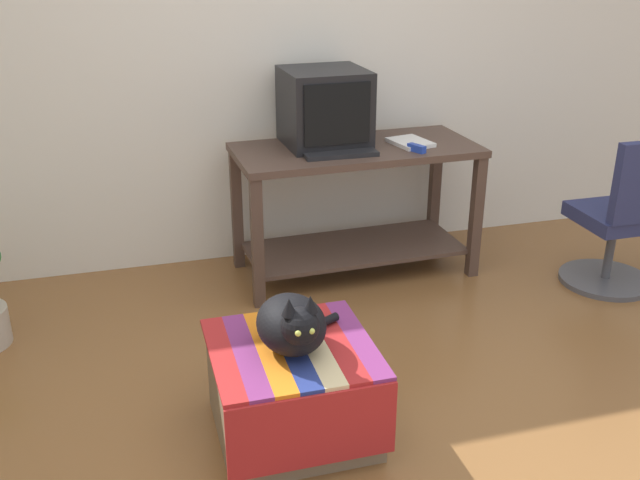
# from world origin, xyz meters

# --- Properties ---
(ground_plane) EXTENTS (14.00, 14.00, 0.00)m
(ground_plane) POSITION_xyz_m (0.00, 0.00, 0.00)
(ground_plane) COLOR brown
(back_wall) EXTENTS (8.00, 0.10, 2.60)m
(back_wall) POSITION_xyz_m (0.00, 2.05, 1.30)
(back_wall) COLOR silver
(back_wall) RESTS_ON ground_plane
(desk) EXTENTS (1.39, 0.66, 0.77)m
(desk) POSITION_xyz_m (0.39, 1.60, 0.52)
(desk) COLOR #4C382D
(desk) RESTS_ON ground_plane
(tv_monitor) EXTENTS (0.46, 0.46, 0.42)m
(tv_monitor) POSITION_xyz_m (0.24, 1.70, 0.97)
(tv_monitor) COLOR black
(tv_monitor) RESTS_ON desk
(keyboard) EXTENTS (0.40, 0.16, 0.02)m
(keyboard) POSITION_xyz_m (0.25, 1.46, 0.78)
(keyboard) COLOR black
(keyboard) RESTS_ON desk
(book) EXTENTS (0.23, 0.28, 0.02)m
(book) POSITION_xyz_m (0.70, 1.56, 0.78)
(book) COLOR white
(book) RESTS_ON desk
(ottoman_with_blanket) EXTENTS (0.63, 0.63, 0.40)m
(ottoman_with_blanket) POSITION_xyz_m (-0.33, 0.20, 0.20)
(ottoman_with_blanket) COLOR #7A664C
(ottoman_with_blanket) RESTS_ON ground_plane
(cat) EXTENTS (0.37, 0.37, 0.28)m
(cat) POSITION_xyz_m (-0.33, 0.18, 0.51)
(cat) COLOR black
(cat) RESTS_ON ottoman_with_blanket
(office_chair) EXTENTS (0.52, 0.52, 0.89)m
(office_chair) POSITION_xyz_m (1.75, 0.99, 0.39)
(office_chair) COLOR #4C4C51
(office_chair) RESTS_ON ground_plane
(stapler) EXTENTS (0.08, 0.11, 0.04)m
(stapler) POSITION_xyz_m (0.68, 1.41, 0.79)
(stapler) COLOR #2342B7
(stapler) RESTS_ON desk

